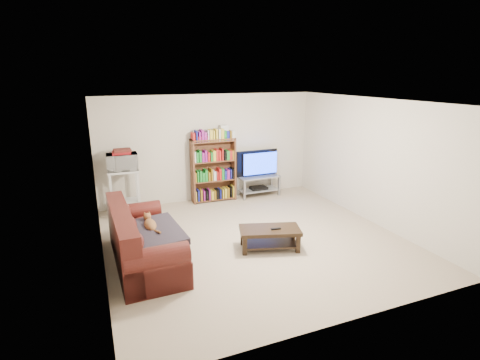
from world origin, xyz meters
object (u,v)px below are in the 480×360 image
tv_stand (259,182)px  bookshelf (213,169)px  sofa (140,244)px  coffee_table (270,235)px

tv_stand → bookshelf: bookshelf is taller
sofa → coffee_table: sofa is taller
sofa → bookshelf: bookshelf is taller
sofa → coffee_table: size_ratio=1.92×
tv_stand → coffee_table: bearing=-112.5°
coffee_table → tv_stand: (1.03, 2.65, 0.08)m
sofa → bookshelf: 3.17m
bookshelf → sofa: bearing=-128.1°
coffee_table → tv_stand: bearing=86.2°
bookshelf → tv_stand: bearing=-2.4°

